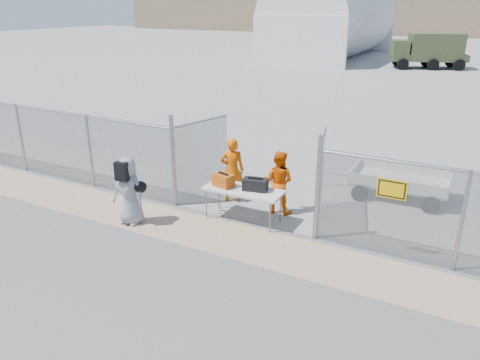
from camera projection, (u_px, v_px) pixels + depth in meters
The scene contains 13 objects.
ground at pixel (197, 255), 10.24m from camera, with size 160.00×160.00×0.00m, color #4C4C4C.
tarmac_inside at pixel (437, 60), 44.81m from camera, with size 160.00×80.00×0.01m, color gray.
dirt_strip at pixel (220, 236), 11.06m from camera, with size 44.00×1.60×0.01m, color tan.
chain_link_fence at pixel (240, 180), 11.49m from camera, with size 40.00×0.20×2.20m, color gray, non-canonical shape.
quonset_hangar at pixel (333, 15), 46.17m from camera, with size 9.00×18.00×8.00m, color silver, non-canonical shape.
folding_table at pixel (243, 205), 11.76m from camera, with size 1.99×0.83×0.84m, color beige, non-canonical shape.
orange_bag at pixel (223, 180), 11.75m from camera, with size 0.51×0.34×0.32m, color #C14F0E.
black_duffel at pixel (255, 184), 11.51m from camera, with size 0.60×0.35×0.29m, color black.
security_worker_left at pixel (232, 170), 12.76m from camera, with size 0.66×0.43×1.81m, color #E05703.
security_worker_right at pixel (278, 182), 12.10m from camera, with size 0.81×0.63×1.67m, color #E05703.
visitor at pixel (129, 191), 11.45m from camera, with size 0.85×0.55×1.73m, color gray.
utility_trailer at pixel (400, 184), 13.15m from camera, with size 3.41×1.76×0.83m, color beige, non-canonical shape.
military_truck at pixel (429, 51), 38.62m from camera, with size 5.96×2.20×2.84m, color #3B4727, non-canonical shape.
Camera 1 is at (5.09, -7.46, 5.19)m, focal length 35.00 mm.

